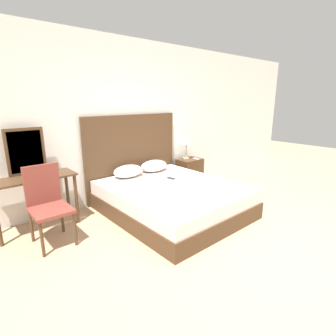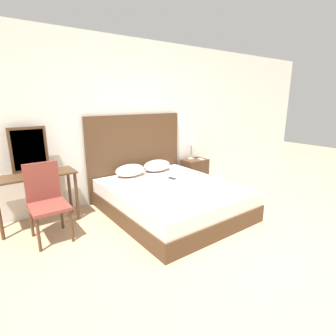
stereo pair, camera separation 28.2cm
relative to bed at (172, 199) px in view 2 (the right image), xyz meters
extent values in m
plane|color=tan|center=(0.00, -1.52, -0.22)|extent=(16.00, 16.00, 0.00)
cube|color=white|center=(0.00, 1.13, 1.13)|extent=(10.00, 0.06, 2.70)
cube|color=#4C331E|center=(0.00, 0.00, -0.10)|extent=(1.76, 2.06, 0.25)
cube|color=silver|center=(0.00, 0.00, 0.13)|extent=(1.72, 2.02, 0.20)
cube|color=#4C331E|center=(0.00, 1.06, 0.51)|extent=(1.84, 0.05, 1.46)
ellipsoid|color=silver|center=(-0.27, 0.81, 0.33)|extent=(0.52, 0.35, 0.20)
ellipsoid|color=silver|center=(0.27, 0.81, 0.33)|extent=(0.52, 0.35, 0.20)
cube|color=#232328|center=(0.21, 0.27, 0.23)|extent=(0.10, 0.16, 0.01)
cube|color=#4C331E|center=(1.24, 0.85, 0.04)|extent=(0.49, 0.36, 0.53)
cylinder|color=tan|center=(1.20, 0.92, 0.31)|extent=(0.14, 0.14, 0.02)
cylinder|color=tan|center=(1.20, 0.92, 0.47)|extent=(0.02, 0.02, 0.29)
cone|color=silver|center=(1.20, 0.92, 0.69)|extent=(0.22, 0.22, 0.15)
cube|color=#B7B7BC|center=(1.33, 0.76, 0.31)|extent=(0.09, 0.16, 0.01)
cube|color=#4C331E|center=(-1.73, 0.80, 0.50)|extent=(1.03, 0.42, 0.02)
cylinder|color=#4C331E|center=(-1.25, 0.63, 0.13)|extent=(0.04, 0.04, 0.71)
cylinder|color=#4C331E|center=(-1.25, 0.97, 0.13)|extent=(0.04, 0.04, 0.71)
cube|color=#4C331E|center=(-1.73, 0.98, 0.83)|extent=(0.47, 0.03, 0.62)
cube|color=#B2BCC6|center=(-1.73, 0.97, 0.83)|extent=(0.40, 0.01, 0.55)
cube|color=brown|center=(-1.70, 0.27, 0.22)|extent=(0.43, 0.49, 0.04)
cube|color=brown|center=(-1.70, 0.50, 0.49)|extent=(0.41, 0.04, 0.49)
cylinder|color=#4C331E|center=(-1.89, 0.06, -0.01)|extent=(0.04, 0.04, 0.42)
cylinder|color=#4C331E|center=(-1.51, 0.06, -0.01)|extent=(0.04, 0.04, 0.42)
cylinder|color=#4C331E|center=(-1.89, 0.49, -0.01)|extent=(0.04, 0.04, 0.42)
cylinder|color=#4C331E|center=(-1.51, 0.49, -0.01)|extent=(0.04, 0.04, 0.42)
camera|label=1|loc=(-2.53, -2.82, 1.50)|focal=28.00mm
camera|label=2|loc=(-2.31, -3.00, 1.50)|focal=28.00mm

